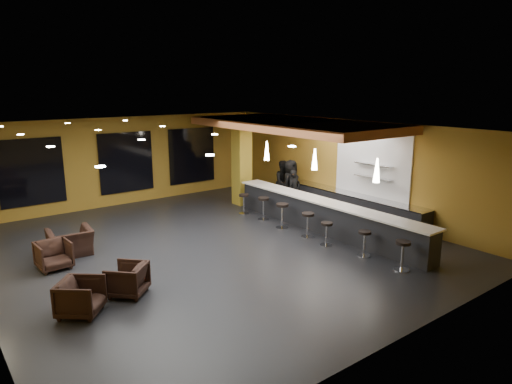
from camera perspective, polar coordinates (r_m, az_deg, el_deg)
floor at (r=13.82m, az=-5.38°, el=-6.99°), size 12.00×13.00×0.10m
ceiling at (r=13.03m, az=-5.72°, el=8.04°), size 12.00×13.00×0.10m
wall_back at (r=19.10m, az=-16.04°, el=3.77°), size 12.00×0.10×3.50m
wall_front at (r=8.68m, az=18.23°, el=-7.38°), size 12.00×0.10×3.50m
wall_right at (r=17.21m, az=11.82°, el=3.03°), size 0.10×13.00×3.50m
wood_soffit at (r=16.24m, az=4.59°, el=8.40°), size 3.60×8.00×0.28m
window_left at (r=18.04m, az=-26.26°, el=2.23°), size 2.20×0.06×2.40m
window_center at (r=19.00m, az=-15.90°, el=3.59°), size 2.20×0.06×2.40m
window_right at (r=20.27m, az=-8.00°, el=4.54°), size 2.20×0.06×2.40m
tile_backsplash at (r=16.48m, az=14.28°, el=3.33°), size 0.06×3.20×2.40m
bar_counter at (r=15.10m, az=8.47°, el=-3.12°), size 0.60×8.00×1.00m
bar_top at (r=14.97m, az=8.54°, el=-1.19°), size 0.78×8.10×0.05m
prep_counter at (r=16.88m, az=12.00°, el=-1.77°), size 0.70×6.00×0.86m
prep_top at (r=16.77m, az=12.07°, el=-0.27°), size 0.72×6.00×0.03m
wall_shelf_lower at (r=16.32m, az=14.44°, el=1.80°), size 0.30×1.50×0.03m
wall_shelf_upper at (r=16.24m, az=14.53°, el=3.36°), size 0.30×1.50×0.03m
column at (r=18.24m, az=-1.80°, el=3.86°), size 0.60×0.60×3.50m
pendant_0 at (r=13.41m, az=14.86°, el=2.64°), size 0.20×0.20×0.70m
pendant_1 at (r=15.04m, az=7.34°, el=4.08°), size 0.20×0.20×0.70m
pendant_2 at (r=16.89m, az=1.36°, el=5.17°), size 0.20×0.20×0.70m
staff_a at (r=17.56m, az=4.78°, el=0.23°), size 0.58×0.39×1.56m
staff_b at (r=18.41m, az=3.49°, el=1.20°), size 0.95×0.79×1.78m
staff_c at (r=18.06m, az=4.34°, el=1.10°), size 1.07×0.88×1.87m
armchair_a at (r=10.45m, az=-21.07°, el=-12.16°), size 1.18×1.18×0.77m
armchair_b at (r=11.02m, az=-15.80°, el=-10.48°), size 1.15×1.15×0.75m
armchair_c at (r=13.14m, az=-23.97°, el=-7.22°), size 0.85×0.87×0.75m
armchair_d at (r=14.00m, az=-22.20°, el=-5.83°), size 1.25×1.12×0.76m
bar_stool_0 at (r=12.45m, az=17.85°, el=-7.13°), size 0.41×0.41×0.80m
bar_stool_1 at (r=13.19m, az=13.40°, el=-5.87°), size 0.38×0.38×0.75m
bar_stool_2 at (r=13.84m, az=8.82°, el=-4.82°), size 0.37×0.37×0.72m
bar_stool_3 at (r=14.49m, az=6.49°, el=-3.72°), size 0.40×0.40×0.80m
bar_stool_4 at (r=15.31m, az=3.30°, el=-2.59°), size 0.43×0.43×0.85m
bar_stool_5 at (r=16.25m, az=0.95°, el=-1.70°), size 0.42×0.42×0.82m
bar_stool_6 at (r=17.02m, az=-1.52°, el=-1.17°), size 0.38×0.38×0.76m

